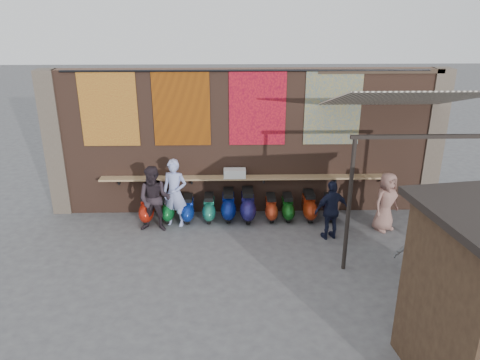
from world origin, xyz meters
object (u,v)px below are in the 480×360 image
Objects in this scene: scooter_stool_4 at (228,205)px; diner_left at (175,193)px; scooter_stool_7 at (288,207)px; shopper_navy at (332,210)px; scooter_stool_5 at (248,205)px; scooter_stool_0 at (147,208)px; scooter_stool_9 at (330,207)px; scooter_stool_8 at (309,206)px; shopper_tan at (386,202)px; shopper_grey at (418,246)px; scooter_stool_2 at (188,209)px; scooter_stool_3 at (209,208)px; shelf_box at (235,173)px; scooter_stool_1 at (169,208)px; diner_right at (155,199)px; scooter_stool_6 at (271,208)px.

diner_left is (-1.41, -0.32, 0.51)m from scooter_stool_4.
shopper_navy is at bearing -49.85° from scooter_stool_7.
scooter_stool_0 is at bearing -179.51° from scooter_stool_5.
scooter_stool_0 is 4.92m from shopper_navy.
scooter_stool_4 is 0.46× the size of diner_left.
scooter_stool_5 reaches higher than scooter_stool_9.
scooter_stool_8 is (0.59, 0.00, 0.04)m from scooter_stool_7.
shopper_navy is at bearing 164.18° from shopper_tan.
shopper_tan is (0.03, 2.25, 0.04)m from shopper_grey.
scooter_stool_2 is at bearing -179.85° from scooter_stool_9.
scooter_stool_7 is 3.10m from diner_left.
shopper_navy is (4.78, -1.10, 0.39)m from scooter_stool_0.
scooter_stool_4 reaches higher than scooter_stool_3.
scooter_stool_1 is (-1.82, -0.29, -0.89)m from shelf_box.
shopper_navy is (2.40, -1.44, -0.47)m from shelf_box.
scooter_stool_3 is 1.08m from diner_left.
scooter_stool_9 is 4.25m from diner_left.
shelf_box is at bearing -43.54° from shopper_grey.
diner_left is 5.51m from shopper_tan.
shelf_box is 0.75× the size of scooter_stool_8.
scooter_stool_2 is at bearing -32.54° from shopper_navy.
shopper_grey reaches higher than scooter_stool_9.
scooter_stool_0 is 0.54× the size of shopper_grey.
scooter_stool_5 is at bearing -44.55° from shopper_navy.
scooter_stool_7 is 0.47× the size of shopper_navy.
scooter_stool_3 is 0.41× the size of diner_left.
scooter_stool_9 is 3.22m from shopper_grey.
scooter_stool_4 is at bearing 178.57° from scooter_stool_8.
scooter_stool_3 is 3.31m from scooter_stool_9.
scooter_stool_1 is at bearing 72.86° from diner_right.
scooter_stool_1 is 3.27m from scooter_stool_7.
scooter_stool_6 is at bearing -0.59° from scooter_stool_1.
scooter_stool_1 reaches higher than scooter_stool_6.
diner_right is at bearing -161.21° from scooter_stool_4.
shopper_navy is (2.05, -1.12, 0.35)m from scooter_stool_5.
shopper_grey reaches higher than shelf_box.
scooter_stool_5 is at bearing 22.21° from diner_left.
scooter_stool_6 is 4.14m from shopper_grey.
shopper_grey is (6.26, -2.91, 0.36)m from scooter_stool_0.
scooter_stool_0 is 0.91× the size of scooter_stool_5.
shopper_grey is at bearing -57.98° from scooter_stool_8.
scooter_stool_5 is 2.53m from diner_right.
scooter_stool_6 is 3.16m from diner_right.
scooter_stool_6 is 0.48× the size of shopper_grey.
diner_right is 5.98m from shopper_tan.
shopper_tan is at bearing 10.12° from diner_left.
scooter_stool_1 is at bearing 178.68° from scooter_stool_3.
scooter_stool_5 reaches higher than scooter_stool_8.
shopper_navy is (0.95, -1.13, 0.43)m from scooter_stool_7.
scooter_stool_8 is 3.68m from diner_left.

